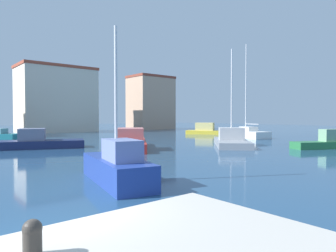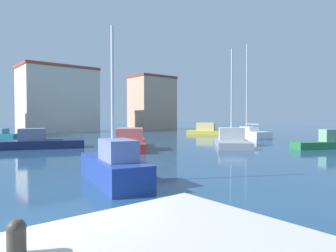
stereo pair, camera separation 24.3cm
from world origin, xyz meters
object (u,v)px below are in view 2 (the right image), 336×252
at_px(sailboat_grey_far_right, 231,140).
at_px(motorboat_yellow_mid_harbor, 209,130).
at_px(motorboat_red_far_left, 130,141).
at_px(sailboat_blue_inner_mooring, 114,166).
at_px(mooring_bollard, 16,236).
at_px(motorboat_navy_near_pier, 38,142).
at_px(motorboat_green_center_channel, 326,142).
at_px(sailboat_white_outer_mooring, 247,133).

distance_m(sailboat_grey_far_right, motorboat_yellow_mid_harbor, 18.53).
distance_m(motorboat_red_far_left, motorboat_yellow_mid_harbor, 23.35).
distance_m(sailboat_blue_inner_mooring, motorboat_yellow_mid_harbor, 35.30).
xyz_separation_m(mooring_bollard, motorboat_yellow_mid_harbor, (33.43, 27.64, -0.51)).
xyz_separation_m(mooring_bollard, sailboat_grey_far_right, (21.31, 13.63, -0.59)).
bearing_deg(motorboat_red_far_left, motorboat_navy_near_pier, 135.56).
relative_size(sailboat_blue_inner_mooring, motorboat_yellow_mid_harbor, 0.87).
bearing_deg(sailboat_blue_inner_mooring, motorboat_yellow_mid_harbor, 36.62).
distance_m(motorboat_green_center_channel, motorboat_yellow_mid_harbor, 22.15).
bearing_deg(motorboat_red_far_left, motorboat_yellow_mid_harbor, 26.67).
xyz_separation_m(sailboat_grey_far_right, sailboat_white_outer_mooring, (10.57, 5.97, 0.01)).
bearing_deg(mooring_bollard, sailboat_grey_far_right, 32.61).
height_order(motorboat_red_far_left, sailboat_white_outer_mooring, sailboat_white_outer_mooring).
distance_m(sailboat_grey_far_right, motorboat_navy_near_pier, 17.12).
bearing_deg(sailboat_blue_inner_mooring, motorboat_green_center_channel, 1.12).
relative_size(motorboat_green_center_channel, motorboat_navy_near_pier, 0.72).
relative_size(sailboat_grey_far_right, sailboat_white_outer_mooring, 0.74).
bearing_deg(motorboat_green_center_channel, sailboat_blue_inner_mooring, -178.88).
bearing_deg(motorboat_red_far_left, sailboat_white_outer_mooring, 7.20).
distance_m(motorboat_green_center_channel, sailboat_white_outer_mooring, 14.17).
distance_m(sailboat_blue_inner_mooring, motorboat_navy_near_pier, 16.29).
distance_m(sailboat_grey_far_right, sailboat_blue_inner_mooring, 17.68).
bearing_deg(sailboat_blue_inner_mooring, mooring_bollard, -127.73).
height_order(mooring_bollard, motorboat_green_center_channel, motorboat_green_center_channel).
distance_m(motorboat_yellow_mid_harbor, sailboat_white_outer_mooring, 8.19).
xyz_separation_m(sailboat_grey_far_right, motorboat_red_far_left, (-8.74, 3.53, 0.07)).
distance_m(motorboat_navy_near_pier, sailboat_white_outer_mooring, 25.24).
height_order(sailboat_grey_far_right, motorboat_red_far_left, sailboat_grey_far_right).
bearing_deg(motorboat_red_far_left, sailboat_blue_inner_mooring, -125.25).
bearing_deg(sailboat_blue_inner_mooring, sailboat_white_outer_mooring, 25.92).
relative_size(mooring_bollard, motorboat_red_far_left, 0.06).
xyz_separation_m(motorboat_yellow_mid_harbor, sailboat_white_outer_mooring, (-1.56, -8.04, -0.07)).
relative_size(sailboat_grey_far_right, motorboat_green_center_channel, 1.61).
height_order(mooring_bollard, sailboat_white_outer_mooring, sailboat_white_outer_mooring).
bearing_deg(motorboat_red_far_left, mooring_bollard, -126.22).
height_order(mooring_bollard, motorboat_yellow_mid_harbor, motorboat_yellow_mid_harbor).
bearing_deg(sailboat_grey_far_right, motorboat_green_center_channel, -58.16).
relative_size(motorboat_red_far_left, sailboat_white_outer_mooring, 0.67).
height_order(motorboat_green_center_channel, motorboat_navy_near_pier, motorboat_navy_near_pier).
distance_m(motorboat_green_center_channel, motorboat_navy_near_pier, 24.40).
bearing_deg(motorboat_navy_near_pier, mooring_bollard, -106.70).
xyz_separation_m(mooring_bollard, sailboat_white_outer_mooring, (31.88, 19.60, -0.58)).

